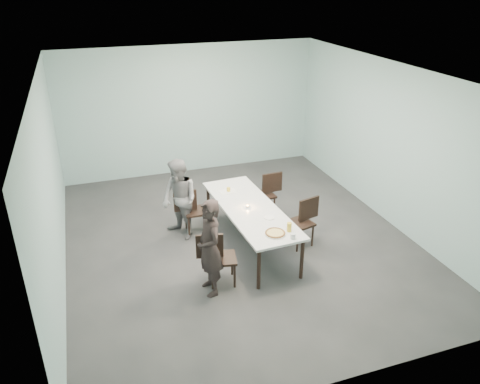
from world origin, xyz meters
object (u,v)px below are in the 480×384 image
object	(u,v)px
table	(250,211)
pizza	(275,233)
chair_near_left	(217,255)
diner_far	(180,200)
chair_far_right	(267,191)
chair_far_left	(192,208)
tealight	(248,207)
beer_glass	(289,227)
side_plate	(269,218)
amber_tumbler	(228,189)
diner_near	(210,248)
chair_near_right	(303,219)
water_tumbler	(293,236)

from	to	relation	value
table	pizza	xyz separation A→B (m)	(0.06, -0.97, 0.08)
chair_near_left	diner_far	xyz separation A→B (m)	(-0.23, 1.59, 0.24)
table	chair_far_right	distance (m)	1.27
chair_far_left	tealight	size ratio (longest dim) A/B	15.54
beer_glass	tealight	bearing A→B (deg)	109.30
side_plate	beer_glass	distance (m)	0.53
side_plate	amber_tumbler	xyz separation A→B (m)	(-0.33, 1.19, 0.04)
chair_far_left	amber_tumbler	world-z (taller)	chair_far_left
tealight	amber_tumbler	distance (m)	0.74
chair_far_left	chair_far_right	world-z (taller)	same
pizza	chair_far_left	bearing A→B (deg)	117.78
diner_far	beer_glass	world-z (taller)	diner_far
diner_near	side_plate	distance (m)	1.34
chair_far_left	side_plate	distance (m)	1.63
chair_far_left	chair_near_right	world-z (taller)	same
diner_near	amber_tumbler	world-z (taller)	diner_near
chair_near_right	beer_glass	world-z (taller)	beer_glass
pizza	tealight	distance (m)	0.99
pizza	beer_glass	size ratio (longest dim) A/B	2.27
chair_near_left	chair_far_left	bearing A→B (deg)	101.47
chair_far_right	pizza	size ratio (longest dim) A/B	2.56
chair_far_right	diner_near	xyz separation A→B (m)	(-1.74, -2.07, 0.26)
chair_far_left	diner_near	distance (m)	1.86
chair_far_left	beer_glass	bearing A→B (deg)	-52.79
diner_far	beer_glass	xyz separation A→B (m)	(1.39, -1.68, 0.08)
diner_near	amber_tumbler	bearing A→B (deg)	148.94
chair_near_right	water_tumbler	distance (m)	1.18
beer_glass	amber_tumbler	xyz separation A→B (m)	(-0.46, 1.71, -0.03)
side_plate	water_tumbler	size ratio (longest dim) A/B	2.00
diner_near	amber_tumbler	size ratio (longest dim) A/B	19.15
chair_near_left	chair_far_right	size ratio (longest dim) A/B	1.00
chair_near_right	chair_far_right	bearing A→B (deg)	-95.13
beer_glass	amber_tumbler	world-z (taller)	beer_glass
side_plate	water_tumbler	distance (m)	0.74
amber_tumbler	chair_far_right	bearing A→B (deg)	17.12
chair_near_right	pizza	xyz separation A→B (m)	(-0.85, -0.72, 0.27)
chair_near_right	chair_far_right	size ratio (longest dim) A/B	1.00
diner_far	pizza	distance (m)	2.04
chair_near_right	amber_tumbler	world-z (taller)	chair_near_right
beer_glass	chair_far_left	bearing A→B (deg)	123.70
tealight	beer_glass	bearing A→B (deg)	-70.70
table	chair_near_right	size ratio (longest dim) A/B	3.04
beer_glass	water_tumbler	distance (m)	0.23
chair_near_right	tealight	size ratio (longest dim) A/B	15.54
chair_near_right	diner_near	distance (m)	2.11
amber_tumbler	chair_near_right	bearing A→B (deg)	-42.89
chair_near_right	pizza	world-z (taller)	chair_near_right
water_tumbler	tealight	xyz separation A→B (m)	(-0.30, 1.20, -0.02)
table	amber_tumbler	xyz separation A→B (m)	(-0.16, 0.75, 0.10)
chair_far_right	side_plate	world-z (taller)	chair_far_right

